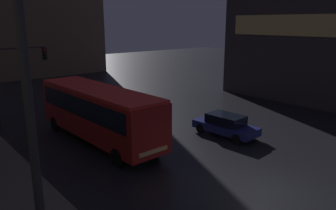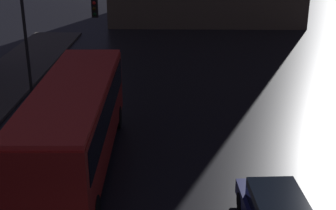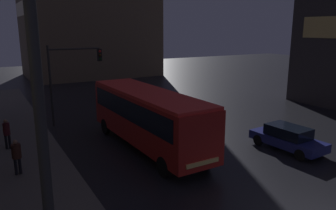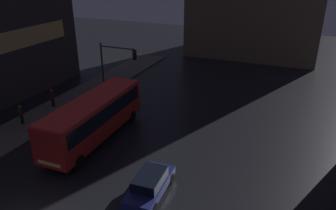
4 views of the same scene
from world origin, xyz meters
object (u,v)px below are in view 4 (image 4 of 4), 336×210
object	(u,v)px
pedestrian_mid	(52,96)
traffic_light_main	(114,63)
bus_near	(94,115)
car_taxi	(150,184)
pedestrian_near	(21,113)

from	to	relation	value
pedestrian_mid	traffic_light_main	world-z (taller)	traffic_light_main
traffic_light_main	bus_near	bearing A→B (deg)	-70.68
pedestrian_mid	traffic_light_main	xyz separation A→B (m)	(4.62, 3.80, 2.77)
car_taxi	pedestrian_mid	size ratio (longest dim) A/B	2.52
car_taxi	pedestrian_mid	world-z (taller)	pedestrian_mid
bus_near	traffic_light_main	distance (m)	7.91
bus_near	pedestrian_mid	distance (m)	8.01
pedestrian_near	pedestrian_mid	size ratio (longest dim) A/B	0.99
bus_near	pedestrian_mid	world-z (taller)	bus_near
pedestrian_near	car_taxi	bearing A→B (deg)	-71.91
pedestrian_near	pedestrian_mid	xyz separation A→B (m)	(-0.13, 3.94, -0.01)
car_taxi	pedestrian_near	bearing A→B (deg)	-18.92
bus_near	pedestrian_near	bearing A→B (deg)	2.50
bus_near	pedestrian_near	world-z (taller)	bus_near
pedestrian_mid	bus_near	bearing A→B (deg)	-142.19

